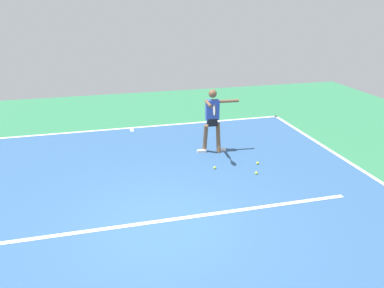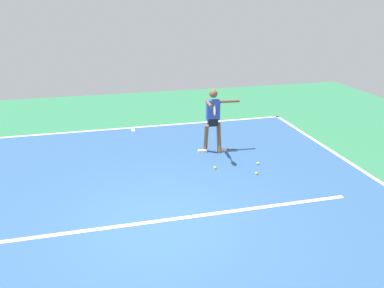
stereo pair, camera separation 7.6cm
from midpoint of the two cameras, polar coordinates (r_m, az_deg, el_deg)
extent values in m
plane|color=#2D754C|center=(7.12, -4.18, -11.93)|extent=(21.01, 21.01, 0.00)
cube|color=#2D5484|center=(7.12, -4.19, -11.91)|extent=(10.23, 11.52, 0.00)
cube|color=white|center=(12.27, -8.81, 2.45)|extent=(10.23, 0.10, 0.01)
cube|color=white|center=(7.21, -4.34, -11.44)|extent=(7.67, 0.10, 0.01)
cube|color=white|center=(12.08, -8.72, 2.16)|extent=(0.10, 0.30, 0.01)
cylinder|color=brown|center=(10.14, 4.29, 0.97)|extent=(0.13, 0.30, 0.81)
cube|color=white|center=(10.29, 4.74, -0.88)|extent=(0.25, 0.12, 0.07)
cylinder|color=brown|center=(10.06, 2.33, 0.85)|extent=(0.13, 0.30, 0.81)
cube|color=white|center=(10.17, 1.79, -1.09)|extent=(0.25, 0.12, 0.07)
cube|color=black|center=(9.95, 3.37, 3.36)|extent=(0.26, 0.22, 0.20)
cube|color=#334CB2|center=(9.86, 3.41, 5.15)|extent=(0.35, 0.20, 0.53)
sphere|color=brown|center=(9.75, 3.46, 7.58)|extent=(0.21, 0.21, 0.21)
cylinder|color=brown|center=(9.91, 5.89, 6.44)|extent=(0.53, 0.11, 0.08)
cylinder|color=brown|center=(9.51, 2.81, 6.09)|extent=(0.11, 0.53, 0.08)
cylinder|color=black|center=(9.16, 3.32, 5.49)|extent=(0.04, 0.22, 0.03)
torus|color=black|center=(8.93, 3.68, 5.07)|extent=(0.04, 0.29, 0.29)
cylinder|color=silver|center=(8.93, 3.68, 5.07)|extent=(0.02, 0.25, 0.25)
sphere|color=#CCE033|center=(9.58, 10.15, -2.89)|extent=(0.07, 0.07, 0.07)
sphere|color=#C6E53D|center=(9.21, 3.72, -3.59)|extent=(0.07, 0.07, 0.07)
sphere|color=#CCE033|center=(9.04, 9.95, -4.37)|extent=(0.07, 0.07, 0.07)
camera|label=1|loc=(0.04, -89.74, 0.10)|focal=35.38mm
camera|label=2|loc=(0.04, 90.26, -0.10)|focal=35.38mm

